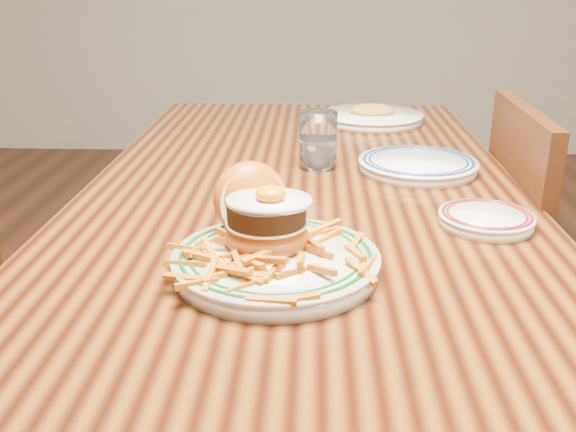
{
  "coord_description": "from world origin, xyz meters",
  "views": [
    {
      "loc": [
        0.02,
        -1.2,
        1.14
      ],
      "look_at": [
        -0.02,
        -0.37,
        0.82
      ],
      "focal_mm": 40.0,
      "sensor_mm": 36.0,
      "label": 1
    }
  ],
  "objects_px": {
    "chair_right": "(557,297)",
    "main_plate": "(271,243)",
    "side_plate": "(486,218)",
    "table": "(304,225)"
  },
  "relations": [
    {
      "from": "table",
      "to": "side_plate",
      "type": "height_order",
      "value": "side_plate"
    },
    {
      "from": "table",
      "to": "chair_right",
      "type": "bearing_deg",
      "value": 6.72
    },
    {
      "from": "side_plate",
      "to": "main_plate",
      "type": "bearing_deg",
      "value": -159.36
    },
    {
      "from": "chair_right",
      "to": "main_plate",
      "type": "bearing_deg",
      "value": 38.99
    },
    {
      "from": "main_plate",
      "to": "chair_right",
      "type": "bearing_deg",
      "value": 12.86
    },
    {
      "from": "main_plate",
      "to": "side_plate",
      "type": "height_order",
      "value": "main_plate"
    },
    {
      "from": "chair_right",
      "to": "main_plate",
      "type": "height_order",
      "value": "chair_right"
    },
    {
      "from": "main_plate",
      "to": "side_plate",
      "type": "bearing_deg",
      "value": 2.59
    },
    {
      "from": "table",
      "to": "main_plate",
      "type": "distance_m",
      "value": 0.41
    },
    {
      "from": "main_plate",
      "to": "side_plate",
      "type": "xyz_separation_m",
      "value": [
        0.34,
        0.17,
        -0.02
      ]
    }
  ]
}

